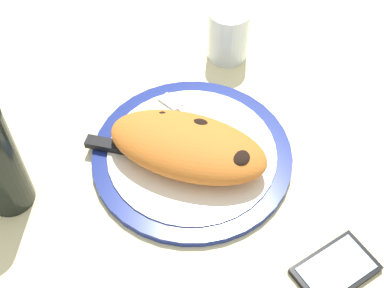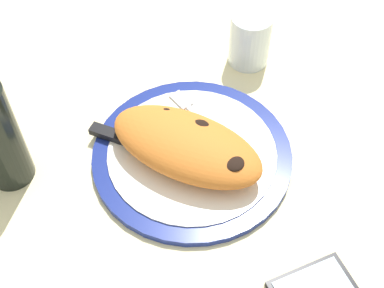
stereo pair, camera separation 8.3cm
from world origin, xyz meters
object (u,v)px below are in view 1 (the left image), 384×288
at_px(plate, 192,155).
at_px(fork, 192,116).
at_px(knife, 132,150).
at_px(water_glass, 228,37).
at_px(calzone, 187,146).
at_px(smartphone, 336,269).

relative_size(plate, fork, 1.91).
bearing_deg(knife, plate, -152.39).
distance_m(plate, fork, 0.07).
height_order(fork, water_glass, water_glass).
bearing_deg(plate, knife, 27.61).
relative_size(plate, water_glass, 3.18).
relative_size(plate, knife, 1.46).
relative_size(plate, calzone, 1.20).
height_order(plate, calzone, calzone).
bearing_deg(water_glass, calzone, 101.47).
xyz_separation_m(calzone, knife, (0.08, 0.03, -0.03)).
bearing_deg(smartphone, knife, -6.15).
relative_size(calzone, smartphone, 2.03).
xyz_separation_m(fork, smartphone, (-0.30, 0.15, -0.01)).
relative_size(fork, water_glass, 1.67).
bearing_deg(smartphone, plate, -17.12).
bearing_deg(calzone, knife, 19.51).
xyz_separation_m(fork, water_glass, (0.02, -0.18, 0.03)).
height_order(knife, smartphone, knife).
height_order(plate, smartphone, plate).
bearing_deg(fork, water_glass, -83.89).
xyz_separation_m(calzone, smartphone, (-0.27, 0.07, -0.04)).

